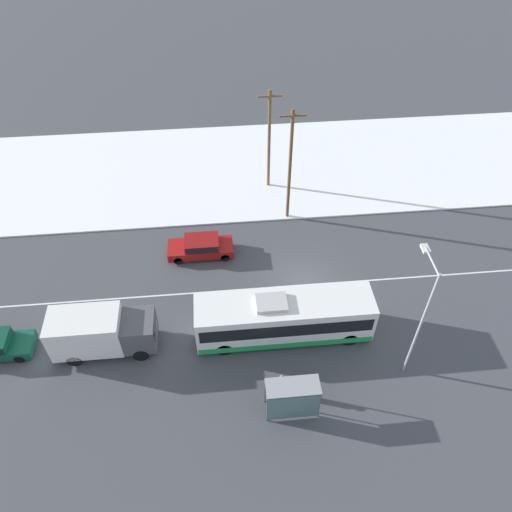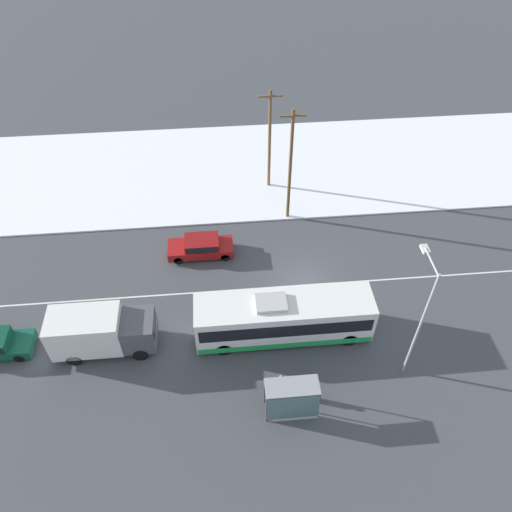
{
  "view_description": "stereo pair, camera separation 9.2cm",
  "coord_description": "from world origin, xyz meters",
  "px_view_note": "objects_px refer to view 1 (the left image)",
  "views": [
    {
      "loc": [
        -5.34,
        -21.9,
        25.3
      ],
      "look_at": [
        -3.09,
        1.69,
        1.4
      ],
      "focal_mm": 35.0,
      "sensor_mm": 36.0,
      "label": 1
    },
    {
      "loc": [
        -5.24,
        -21.91,
        25.3
      ],
      "look_at": [
        -3.09,
        1.69,
        1.4
      ],
      "focal_mm": 35.0,
      "sensor_mm": 36.0,
      "label": 2
    }
  ],
  "objects_px": {
    "box_truck": "(101,332)",
    "bus_shelter": "(293,398)",
    "utility_pole_snowlot": "(269,139)",
    "streetlamp": "(422,310)",
    "city_bus": "(284,318)",
    "sedan_car": "(201,246)",
    "utility_pole_roadside": "(290,166)",
    "pedestrian_at_stop": "(282,383)"
  },
  "relations": [
    {
      "from": "box_truck",
      "to": "bus_shelter",
      "type": "xyz_separation_m",
      "value": [
        10.53,
        -5.29,
        0.05
      ]
    },
    {
      "from": "bus_shelter",
      "to": "utility_pole_roadside",
      "type": "height_order",
      "value": "utility_pole_roadside"
    },
    {
      "from": "bus_shelter",
      "to": "utility_pole_snowlot",
      "type": "distance_m",
      "value": 20.51
    },
    {
      "from": "box_truck",
      "to": "sedan_car",
      "type": "bearing_deg",
      "value": 51.7
    },
    {
      "from": "utility_pole_snowlot",
      "to": "utility_pole_roadside",
      "type": "bearing_deg",
      "value": -76.02
    },
    {
      "from": "box_truck",
      "to": "utility_pole_roadside",
      "type": "xyz_separation_m",
      "value": [
        12.55,
        10.93,
        3.16
      ]
    },
    {
      "from": "pedestrian_at_stop",
      "to": "utility_pole_roadside",
      "type": "xyz_separation_m",
      "value": [
        2.43,
        14.94,
        3.7
      ]
    },
    {
      "from": "streetlamp",
      "to": "city_bus",
      "type": "bearing_deg",
      "value": 156.77
    },
    {
      "from": "pedestrian_at_stop",
      "to": "streetlamp",
      "type": "height_order",
      "value": "streetlamp"
    },
    {
      "from": "sedan_car",
      "to": "pedestrian_at_stop",
      "type": "distance_m",
      "value": 12.23
    },
    {
      "from": "box_truck",
      "to": "utility_pole_snowlot",
      "type": "xyz_separation_m",
      "value": [
        11.53,
        15.01,
        2.81
      ]
    },
    {
      "from": "streetlamp",
      "to": "bus_shelter",
      "type": "bearing_deg",
      "value": -160.21
    },
    {
      "from": "utility_pole_snowlot",
      "to": "streetlamp",
      "type": "bearing_deg",
      "value": -71.74
    },
    {
      "from": "utility_pole_roadside",
      "to": "utility_pole_snowlot",
      "type": "xyz_separation_m",
      "value": [
        -1.01,
        4.08,
        -0.35
      ]
    },
    {
      "from": "box_truck",
      "to": "streetlamp",
      "type": "distance_m",
      "value": 17.98
    },
    {
      "from": "utility_pole_roadside",
      "to": "utility_pole_snowlot",
      "type": "relative_size",
      "value": 1.08
    },
    {
      "from": "city_bus",
      "to": "box_truck",
      "type": "relative_size",
      "value": 1.75
    },
    {
      "from": "sedan_car",
      "to": "city_bus",
      "type": "bearing_deg",
      "value": 123.22
    },
    {
      "from": "pedestrian_at_stop",
      "to": "city_bus",
      "type": "bearing_deg",
      "value": 80.77
    },
    {
      "from": "utility_pole_roadside",
      "to": "utility_pole_snowlot",
      "type": "height_order",
      "value": "utility_pole_roadside"
    },
    {
      "from": "box_truck",
      "to": "pedestrian_at_stop",
      "type": "bearing_deg",
      "value": -21.6
    },
    {
      "from": "city_bus",
      "to": "utility_pole_roadside",
      "type": "relative_size",
      "value": 1.15
    },
    {
      "from": "sedan_car",
      "to": "bus_shelter",
      "type": "distance_m",
      "value": 13.61
    },
    {
      "from": "utility_pole_roadside",
      "to": "sedan_car",
      "type": "bearing_deg",
      "value": -152.5
    },
    {
      "from": "box_truck",
      "to": "pedestrian_at_stop",
      "type": "height_order",
      "value": "box_truck"
    },
    {
      "from": "box_truck",
      "to": "utility_pole_snowlot",
      "type": "distance_m",
      "value": 19.14
    },
    {
      "from": "box_truck",
      "to": "utility_pole_roadside",
      "type": "bearing_deg",
      "value": 41.07
    },
    {
      "from": "sedan_car",
      "to": "pedestrian_at_stop",
      "type": "relative_size",
      "value": 2.6
    },
    {
      "from": "box_truck",
      "to": "sedan_car",
      "type": "xyz_separation_m",
      "value": [
        5.9,
        7.47,
        -0.84
      ]
    },
    {
      "from": "sedan_car",
      "to": "box_truck",
      "type": "bearing_deg",
      "value": 51.7
    },
    {
      "from": "box_truck",
      "to": "streetlamp",
      "type": "relative_size",
      "value": 0.73
    },
    {
      "from": "box_truck",
      "to": "utility_pole_roadside",
      "type": "height_order",
      "value": "utility_pole_roadside"
    },
    {
      "from": "box_truck",
      "to": "bus_shelter",
      "type": "height_order",
      "value": "box_truck"
    },
    {
      "from": "streetlamp",
      "to": "utility_pole_roadside",
      "type": "relative_size",
      "value": 0.9
    },
    {
      "from": "sedan_car",
      "to": "bus_shelter",
      "type": "bearing_deg",
      "value": 109.92
    },
    {
      "from": "streetlamp",
      "to": "utility_pole_roadside",
      "type": "bearing_deg",
      "value": 109.49
    },
    {
      "from": "city_bus",
      "to": "utility_pole_roadside",
      "type": "distance_m",
      "value": 11.5
    },
    {
      "from": "streetlamp",
      "to": "utility_pole_snowlot",
      "type": "distance_m",
      "value": 18.78
    },
    {
      "from": "city_bus",
      "to": "streetlamp",
      "type": "relative_size",
      "value": 1.28
    },
    {
      "from": "pedestrian_at_stop",
      "to": "utility_pole_snowlot",
      "type": "distance_m",
      "value": 19.36
    },
    {
      "from": "bus_shelter",
      "to": "utility_pole_snowlot",
      "type": "height_order",
      "value": "utility_pole_snowlot"
    },
    {
      "from": "box_truck",
      "to": "bus_shelter",
      "type": "distance_m",
      "value": 11.78
    }
  ]
}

